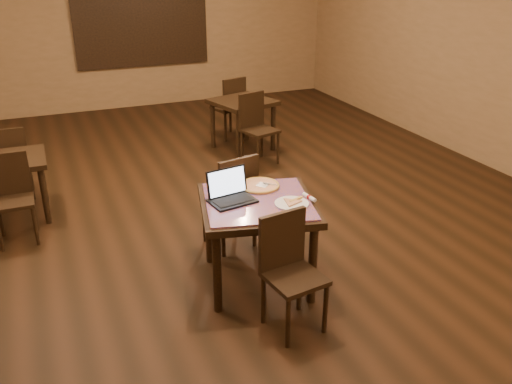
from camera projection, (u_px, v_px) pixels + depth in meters
name	position (u px, v px, depth m)	size (l,w,h in m)	color
ground	(204.00, 223.00, 5.69)	(10.00, 10.00, 0.00)	black
wall_back	(112.00, 23.00, 9.30)	(8.00, 0.02, 3.00)	#97754D
mural	(141.00, 18.00, 9.42)	(2.34, 0.05, 1.64)	teal
tiled_table	(258.00, 212.00, 4.45)	(1.11, 1.11, 0.76)	black
chair_main_near	(289.00, 265.00, 3.98)	(0.44, 0.44, 0.90)	black
chair_main_far	(233.00, 197.00, 5.03)	(0.48, 0.48, 0.94)	black
laptop	(230.00, 192.00, 4.40)	(0.39, 0.33, 0.24)	black
plate	(292.00, 204.00, 4.33)	(0.28, 0.28, 0.02)	white
pizza_slice	(292.00, 202.00, 4.32)	(0.18, 0.18, 0.02)	#F8E2A5
pizza_pan	(260.00, 187.00, 4.65)	(0.34, 0.34, 0.01)	silver
pizza_whole	(260.00, 185.00, 4.64)	(0.34, 0.34, 0.02)	#F8E2A5
spatula	(263.00, 185.00, 4.63)	(0.10, 0.23, 0.01)	silver
napkin_roll	(309.00, 197.00, 4.42)	(0.06, 0.16, 0.04)	white
other_table_a	(243.00, 109.00, 7.61)	(0.95, 0.95, 0.72)	black
other_table_a_chair_near	(256.00, 124.00, 7.17)	(0.50, 0.50, 0.93)	black
other_table_a_chair_far	(231.00, 104.00, 8.11)	(0.50, 0.50, 0.93)	black
other_table_b	(11.00, 168.00, 5.63)	(0.72, 0.72, 0.67)	black
other_table_b_chair_near	(12.00, 192.00, 5.23)	(0.38, 0.38, 0.86)	black
other_table_b_chair_far	(11.00, 159.00, 6.08)	(0.38, 0.38, 0.86)	black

